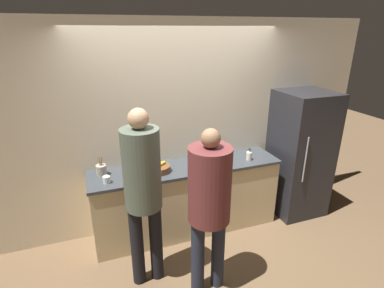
# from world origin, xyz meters

# --- Properties ---
(ground_plane) EXTENTS (14.00, 14.00, 0.00)m
(ground_plane) POSITION_xyz_m (0.00, 0.00, 0.00)
(ground_plane) COLOR brown
(wall_back) EXTENTS (5.20, 0.06, 2.60)m
(wall_back) POSITION_xyz_m (0.00, 0.61, 1.30)
(wall_back) COLOR beige
(wall_back) RESTS_ON ground_plane
(counter) EXTENTS (2.34, 0.59, 0.91)m
(counter) POSITION_xyz_m (0.00, 0.33, 0.46)
(counter) COLOR beige
(counter) RESTS_ON ground_plane
(refrigerator) EXTENTS (0.68, 0.70, 1.72)m
(refrigerator) POSITION_xyz_m (1.62, 0.25, 0.86)
(refrigerator) COLOR #232328
(refrigerator) RESTS_ON ground_plane
(person_left) EXTENTS (0.35, 0.35, 1.85)m
(person_left) POSITION_xyz_m (-0.66, -0.35, 1.11)
(person_left) COLOR black
(person_left) RESTS_ON ground_plane
(person_center) EXTENTS (0.39, 0.39, 1.70)m
(person_center) POSITION_xyz_m (-0.12, -0.66, 1.04)
(person_center) COLOR #232838
(person_center) RESTS_ON ground_plane
(fruit_bowl) EXTENTS (0.27, 0.27, 0.11)m
(fruit_bowl) POSITION_xyz_m (-0.36, 0.28, 0.95)
(fruit_bowl) COLOR brown
(fruit_bowl) RESTS_ON counter
(utensil_crock) EXTENTS (0.12, 0.12, 0.23)m
(utensil_crock) POSITION_xyz_m (-0.99, 0.41, 0.97)
(utensil_crock) COLOR #ADA393
(utensil_crock) RESTS_ON counter
(bottle_clear) EXTENTS (0.07, 0.07, 0.15)m
(bottle_clear) POSITION_xyz_m (0.80, 0.21, 0.97)
(bottle_clear) COLOR silver
(bottle_clear) RESTS_ON counter
(cup_white) EXTENTS (0.08, 0.08, 0.08)m
(cup_white) POSITION_xyz_m (-0.96, 0.20, 0.95)
(cup_white) COLOR white
(cup_white) RESTS_ON counter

